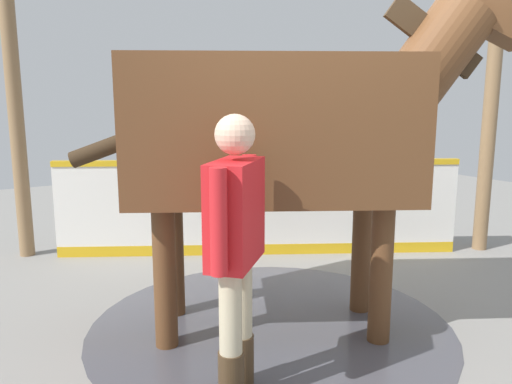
% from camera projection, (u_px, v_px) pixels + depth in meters
% --- Properties ---
extents(ground_plane, '(16.00, 16.00, 0.02)m').
position_uv_depth(ground_plane, '(305.00, 336.00, 3.78)').
color(ground_plane, gray).
extents(wet_patch, '(2.79, 2.79, 0.00)m').
position_uv_depth(wet_patch, '(271.00, 326.00, 3.92)').
color(wet_patch, '#4C4C54').
rests_on(wet_patch, ground).
extents(barrier_wall, '(2.27, 3.94, 1.08)m').
position_uv_depth(barrier_wall, '(258.00, 211.00, 5.66)').
color(barrier_wall, white).
rests_on(barrier_wall, ground).
extents(roof_post_near, '(0.16, 0.16, 2.81)m').
position_uv_depth(roof_post_near, '(489.00, 129.00, 5.69)').
color(roof_post_near, olive).
rests_on(roof_post_near, ground).
extents(roof_post_far, '(0.16, 0.16, 2.81)m').
position_uv_depth(roof_post_far, '(17.00, 130.00, 5.45)').
color(roof_post_far, olive).
rests_on(roof_post_far, ground).
extents(horse, '(2.00, 3.05, 2.64)m').
position_uv_depth(horse, '(288.00, 127.00, 3.65)').
color(horse, brown).
rests_on(horse, ground).
extents(handler, '(0.49, 0.51, 1.66)m').
position_uv_depth(handler, '(236.00, 240.00, 2.84)').
color(handler, '#47331E').
rests_on(handler, ground).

